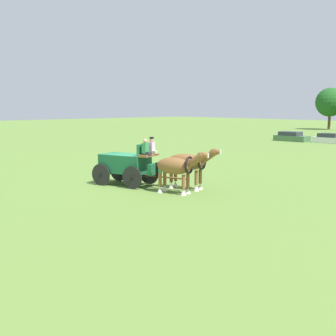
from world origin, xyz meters
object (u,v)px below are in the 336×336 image
Objects in this scene: draft_horse_near at (188,163)px; parked_vehicle_a at (291,137)px; draft_horse_off at (176,167)px; parked_vehicle_b at (330,139)px; show_wagon at (127,164)px.

draft_horse_near reaches higher than parked_vehicle_a.
draft_horse_off is 0.67× the size of parked_vehicle_a.
parked_vehicle_a is (-13.36, 32.15, -0.88)m from draft_horse_near.
parked_vehicle_b is (4.81, 0.72, -0.01)m from parked_vehicle_a.
draft_horse_near is 1.30m from draft_horse_off.
parked_vehicle_a is (-10.20, 33.82, -0.68)m from show_wagon.
show_wagon reaches higher than parked_vehicle_b.
draft_horse_off reaches higher than parked_vehicle_a.
parked_vehicle_a reaches higher than parked_vehicle_b.
parked_vehicle_b is at bearing 104.60° from draft_horse_near.
draft_horse_near is at bearing -67.43° from parked_vehicle_a.
draft_horse_near reaches higher than draft_horse_off.
parked_vehicle_b is at bearing 98.88° from show_wagon.
draft_horse_near is 1.06× the size of draft_horse_off.
parked_vehicle_a is (-13.76, 33.39, -0.83)m from draft_horse_off.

